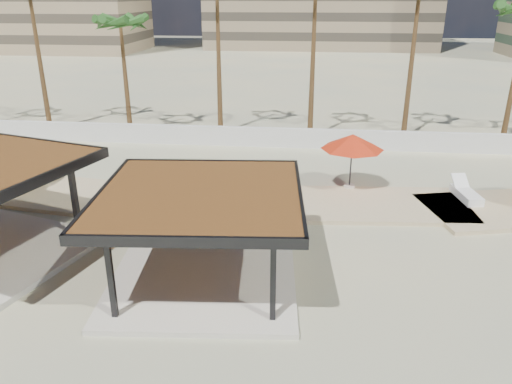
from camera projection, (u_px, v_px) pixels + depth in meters
ground at (210, 288)px, 15.95m from camera, size 200.00×200.00×0.00m
promenade at (286, 198)px, 22.80m from camera, size 44.45×7.97×0.24m
boundary_wall at (261, 137)px, 30.50m from camera, size 56.00×0.30×1.20m
pavilion_central at (202, 229)px, 15.69m from camera, size 6.70×6.70×3.16m
umbrella_c at (353, 142)px, 22.94m from camera, size 2.95×2.95×2.60m
lounger_b at (466, 194)px, 22.44m from camera, size 1.02×2.25×0.82m
palm_c at (121, 27)px, 31.03m from camera, size 3.00×3.00×7.94m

